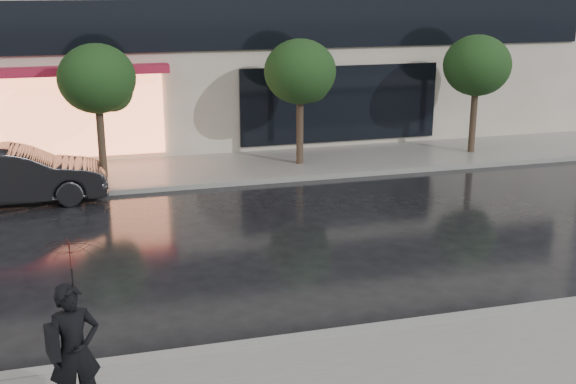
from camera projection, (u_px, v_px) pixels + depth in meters
name	position (u px, v px, depth m)	size (l,w,h in m)	color
ground	(295.00, 316.00, 12.78)	(120.00, 120.00, 0.00)	black
sidewalk_far	(204.00, 170.00, 22.23)	(60.00, 3.50, 0.12)	slate
curb_near	(311.00, 338.00, 11.83)	(60.00, 0.25, 0.14)	gray
curb_far	(214.00, 184.00, 20.61)	(60.00, 0.25, 0.14)	gray
tree_mid_west	(99.00, 81.00, 20.46)	(2.20, 2.20, 3.99)	#33261C
tree_mid_east	(302.00, 74.00, 21.98)	(2.20, 2.20, 3.99)	#33261C
tree_far_east	(478.00, 68.00, 23.50)	(2.20, 2.20, 3.99)	#33261C
parked_car	(16.00, 176.00, 18.90)	(1.61, 4.61, 1.52)	black
pedestrian_with_umbrella	(73.00, 310.00, 9.29)	(1.05, 1.06, 2.48)	black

